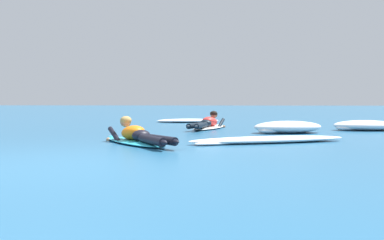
% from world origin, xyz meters
% --- Properties ---
extents(ground_plane, '(120.00, 120.00, 0.00)m').
position_xyz_m(ground_plane, '(0.00, 10.00, 0.00)').
color(ground_plane, '#235B84').
extents(surfer_near, '(1.88, 2.44, 0.54)m').
position_xyz_m(surfer_near, '(0.42, 2.62, 0.13)').
color(surfer_near, '#2DB2D1').
rests_on(surfer_near, ground).
extents(surfer_far, '(1.12, 2.59, 0.53)m').
position_xyz_m(surfer_far, '(1.53, 7.04, 0.14)').
color(surfer_far, white).
rests_on(surfer_far, ground).
extents(whitewater_front, '(1.64, 0.90, 0.27)m').
position_xyz_m(whitewater_front, '(5.69, 6.72, 0.13)').
color(whitewater_front, white).
rests_on(whitewater_front, ground).
extents(whitewater_mid_left, '(3.11, 1.62, 0.13)m').
position_xyz_m(whitewater_mid_left, '(2.84, 3.03, 0.06)').
color(whitewater_mid_left, white).
rests_on(whitewater_mid_left, ground).
extents(whitewater_mid_right, '(2.42, 1.47, 0.13)m').
position_xyz_m(whitewater_mid_right, '(0.64, 10.83, 0.06)').
color(whitewater_mid_right, white).
rests_on(whitewater_mid_right, ground).
extents(whitewater_back, '(1.92, 1.42, 0.29)m').
position_xyz_m(whitewater_back, '(3.54, 5.63, 0.14)').
color(whitewater_back, white).
rests_on(whitewater_back, ground).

